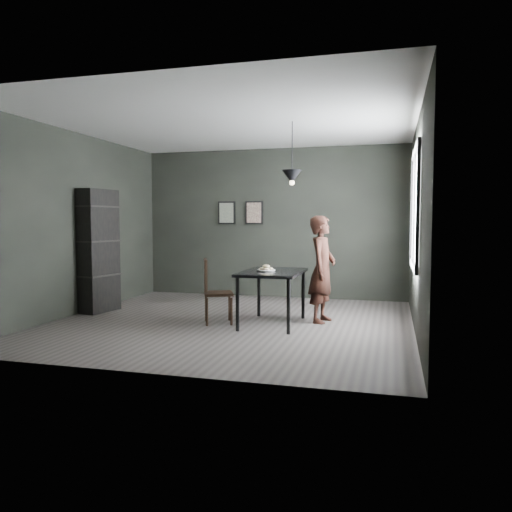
% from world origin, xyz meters
% --- Properties ---
extents(ground, '(5.00, 5.00, 0.00)m').
position_xyz_m(ground, '(0.00, 0.00, 0.00)').
color(ground, '#3A3532').
rests_on(ground, ground).
extents(back_wall, '(5.00, 0.10, 2.80)m').
position_xyz_m(back_wall, '(0.00, 2.50, 1.40)').
color(back_wall, black).
rests_on(back_wall, ground).
extents(ceiling, '(5.00, 5.00, 0.02)m').
position_xyz_m(ceiling, '(0.00, 0.00, 2.80)').
color(ceiling, silver).
rests_on(ceiling, ground).
extents(window_assembly, '(0.04, 1.96, 1.56)m').
position_xyz_m(window_assembly, '(2.47, 0.20, 1.60)').
color(window_assembly, white).
rests_on(window_assembly, ground).
extents(cafe_table, '(0.80, 1.20, 0.75)m').
position_xyz_m(cafe_table, '(0.60, 0.00, 0.67)').
color(cafe_table, black).
rests_on(cafe_table, ground).
extents(white_plate, '(0.23, 0.23, 0.01)m').
position_xyz_m(white_plate, '(0.52, -0.04, 0.76)').
color(white_plate, white).
rests_on(white_plate, cafe_table).
extents(donut_pile, '(0.19, 0.19, 0.08)m').
position_xyz_m(donut_pile, '(0.52, -0.04, 0.79)').
color(donut_pile, '#F4E6BE').
rests_on(donut_pile, white_plate).
extents(woman, '(0.45, 0.61, 1.52)m').
position_xyz_m(woman, '(1.24, 0.36, 0.76)').
color(woman, black).
rests_on(woman, ground).
extents(wood_chair, '(0.52, 0.52, 0.91)m').
position_xyz_m(wood_chair, '(-0.23, -0.15, 0.52)').
color(wood_chair, black).
rests_on(wood_chair, ground).
extents(shelf_unit, '(0.47, 0.70, 1.94)m').
position_xyz_m(shelf_unit, '(-2.32, 0.26, 0.97)').
color(shelf_unit, black).
rests_on(shelf_unit, ground).
extents(pendant_lamp, '(0.28, 0.28, 0.86)m').
position_xyz_m(pendant_lamp, '(0.85, 0.10, 2.05)').
color(pendant_lamp, black).
rests_on(pendant_lamp, ground).
extents(framed_print_left, '(0.34, 0.04, 0.44)m').
position_xyz_m(framed_print_left, '(-0.90, 2.47, 1.60)').
color(framed_print_left, black).
rests_on(framed_print_left, ground).
extents(framed_print_right, '(0.34, 0.04, 0.44)m').
position_xyz_m(framed_print_right, '(-0.35, 2.47, 1.60)').
color(framed_print_right, black).
rests_on(framed_print_right, ground).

